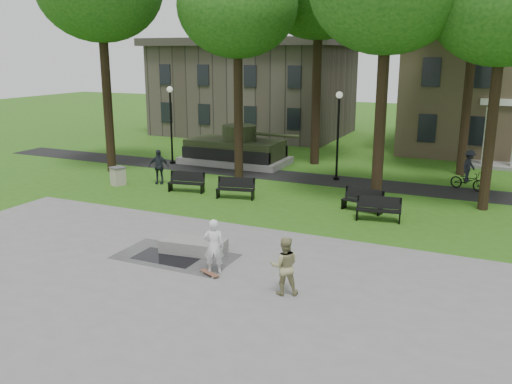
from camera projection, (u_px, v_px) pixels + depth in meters
ground at (220, 252)px, 18.74m from camera, size 120.00×120.00×0.00m
plaza at (130, 313)px, 14.34m from camera, size 22.00×16.00×0.02m
footpath at (326, 180)px, 29.28m from camera, size 44.00×2.60×0.01m
building_left at (254, 90)px, 45.60m from camera, size 15.00×10.00×7.20m
tree_1 at (237, 7)px, 27.56m from camera, size 6.20×6.20×11.63m
tree_3 at (505, 3)px, 21.70m from camera, size 6.00×6.00×11.19m
lamp_left at (171, 119)px, 32.91m from camera, size 0.36×0.36×4.73m
lamp_mid at (338, 128)px, 28.65m from camera, size 0.36×0.36×4.73m
tank_monument at (236, 150)px, 33.45m from camera, size 7.45×3.40×2.40m
puddle at (167, 257)px, 18.16m from camera, size 2.20×1.20×0.00m
concrete_block at (194, 246)px, 18.61m from camera, size 2.30×1.24×0.45m
skateboard at (209, 274)px, 16.73m from camera, size 0.79×0.50×0.07m
skateboarder at (214, 246)px, 16.67m from camera, size 0.75×0.64×1.76m
friend_watching at (284, 266)px, 15.24m from camera, size 1.02×0.94×1.70m
pedestrian_walker at (159, 167)px, 28.28m from camera, size 1.15×0.77×1.82m
cyclist at (468, 174)px, 27.01m from camera, size 1.89×1.24×2.02m
park_bench_0 at (187, 181)px, 26.71m from camera, size 1.85×0.83×1.00m
park_bench_1 at (236, 188)px, 25.49m from camera, size 1.85×0.89×1.00m
park_bench_2 at (363, 199)px, 23.43m from camera, size 1.85×0.87×1.00m
park_bench_3 at (379, 208)px, 22.09m from camera, size 1.85×0.81×1.00m
trash_bin at (118, 176)px, 28.07m from camera, size 0.85×0.85×0.96m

